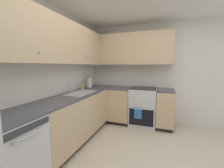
% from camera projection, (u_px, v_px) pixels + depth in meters
% --- Properties ---
extents(wall_back, '(4.04, 0.05, 2.52)m').
position_uv_depth(wall_back, '(40.00, 78.00, 2.35)').
color(wall_back, silver).
rests_on(wall_back, ground_plane).
extents(wall_right, '(0.05, 3.49, 2.52)m').
position_uv_depth(wall_right, '(155.00, 74.00, 3.65)').
color(wall_right, silver).
rests_on(wall_right, ground_plane).
extents(dishwasher, '(0.60, 0.63, 0.88)m').
position_uv_depth(dishwasher, '(10.00, 157.00, 1.60)').
color(dishwasher, silver).
rests_on(dishwasher, ground_plane).
extents(lower_cabinets_back, '(1.86, 0.62, 0.88)m').
position_uv_depth(lower_cabinets_back, '(74.00, 119.00, 2.76)').
color(lower_cabinets_back, tan).
rests_on(lower_cabinets_back, ground_plane).
extents(countertop_back, '(3.07, 0.60, 0.03)m').
position_uv_depth(countertop_back, '(73.00, 96.00, 2.70)').
color(countertop_back, '#4C4C51').
rests_on(countertop_back, lower_cabinets_back).
extents(lower_cabinets_right, '(0.62, 1.54, 0.88)m').
position_uv_depth(lower_cabinets_right, '(138.00, 107.00, 3.58)').
color(lower_cabinets_right, tan).
rests_on(lower_cabinets_right, ground_plane).
extents(countertop_right, '(0.60, 1.54, 0.03)m').
position_uv_depth(countertop_right, '(138.00, 89.00, 3.52)').
color(countertop_right, '#4C4C51').
rests_on(countertop_right, lower_cabinets_right).
extents(oven_range, '(0.68, 0.62, 1.07)m').
position_uv_depth(oven_range, '(143.00, 106.00, 3.55)').
color(oven_range, silver).
rests_on(oven_range, ground_plane).
extents(upper_cabinets_back, '(2.75, 0.34, 0.77)m').
position_uv_depth(upper_cabinets_back, '(59.00, 42.00, 2.48)').
color(upper_cabinets_back, tan).
extents(upper_cabinets_right, '(0.32, 2.09, 0.77)m').
position_uv_depth(upper_cabinets_right, '(129.00, 49.00, 3.62)').
color(upper_cabinets_right, tan).
extents(sink, '(0.68, 0.40, 0.10)m').
position_uv_depth(sink, '(81.00, 95.00, 2.89)').
color(sink, '#B7B7BC').
rests_on(sink, countertop_back).
extents(faucet, '(0.07, 0.16, 0.22)m').
position_uv_depth(faucet, '(72.00, 86.00, 2.94)').
color(faucet, silver).
rests_on(faucet, countertop_back).
extents(soap_bottle, '(0.07, 0.07, 0.18)m').
position_uv_depth(soap_bottle, '(82.00, 86.00, 3.33)').
color(soap_bottle, gold).
rests_on(soap_bottle, countertop_back).
extents(paper_towel_roll, '(0.11, 0.11, 0.30)m').
position_uv_depth(paper_towel_roll, '(89.00, 83.00, 3.60)').
color(paper_towel_roll, white).
rests_on(paper_towel_roll, countertop_back).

